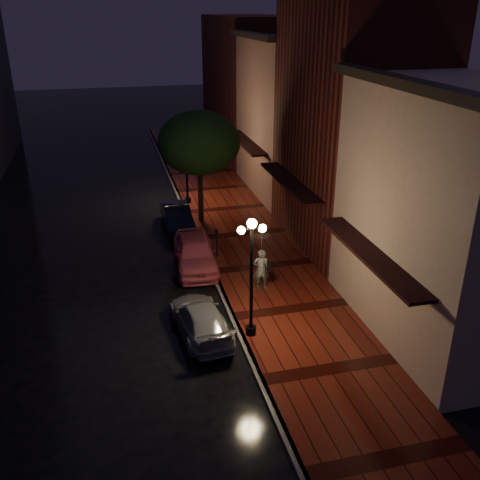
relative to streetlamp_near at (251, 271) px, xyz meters
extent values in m
plane|color=black|center=(-0.35, 5.00, -2.60)|extent=(120.00, 120.00, 0.00)
cube|color=#47130C|center=(1.90, 5.00, -2.53)|extent=(4.50, 60.00, 0.15)
cube|color=#595451|center=(-0.35, 5.00, -2.53)|extent=(0.25, 60.00, 0.15)
cube|color=gray|center=(6.65, -1.00, 1.65)|extent=(5.00, 8.00, 8.50)
cube|color=#511914|center=(6.65, 7.00, 2.90)|extent=(5.00, 8.00, 11.00)
cube|color=#8C5951|center=(6.65, 15.00, 1.90)|extent=(5.00, 8.00, 9.00)
cube|color=#511914|center=(6.65, 25.00, 2.40)|extent=(5.00, 12.00, 10.00)
cylinder|color=black|center=(0.00, 0.00, -0.45)|extent=(0.12, 0.12, 4.00)
cylinder|color=black|center=(0.00, 0.00, -2.30)|extent=(0.36, 0.36, 0.30)
cube|color=black|center=(0.00, 0.00, 1.55)|extent=(0.70, 0.08, 0.08)
sphere|color=#FEDC98|center=(0.00, 0.00, 1.70)|extent=(0.32, 0.32, 0.32)
sphere|color=#FEDC98|center=(-0.35, 0.00, 1.50)|extent=(0.26, 0.26, 0.26)
sphere|color=#FEDC98|center=(0.35, 0.00, 1.50)|extent=(0.26, 0.26, 0.26)
cylinder|color=black|center=(0.00, 14.00, -0.45)|extent=(0.12, 0.12, 4.00)
cylinder|color=black|center=(0.00, 14.00, -2.30)|extent=(0.36, 0.36, 0.30)
cube|color=black|center=(0.00, 14.00, 1.55)|extent=(0.70, 0.08, 0.08)
sphere|color=#FEDC98|center=(0.00, 14.00, 1.70)|extent=(0.32, 0.32, 0.32)
sphere|color=#FEDC98|center=(-0.35, 14.00, 1.50)|extent=(0.26, 0.26, 0.26)
sphere|color=#FEDC98|center=(0.35, 14.00, 1.50)|extent=(0.26, 0.26, 0.26)
cylinder|color=black|center=(0.25, 11.00, -0.85)|extent=(0.28, 0.28, 3.20)
ellipsoid|color=black|center=(0.25, 11.00, 1.75)|extent=(4.16, 4.16, 3.20)
sphere|color=black|center=(0.95, 11.60, 1.15)|extent=(1.80, 1.80, 1.80)
sphere|color=black|center=(-0.35, 10.30, 1.25)|extent=(1.80, 1.80, 1.80)
imported|color=#DC5A6A|center=(-0.95, 5.87, -1.87)|extent=(2.00, 4.40, 1.46)
imported|color=black|center=(-1.08, 10.66, -1.97)|extent=(1.41, 3.83, 1.25)
imported|color=#95959C|center=(-1.63, 0.71, -2.02)|extent=(1.99, 4.11, 1.15)
imported|color=silver|center=(1.24, 3.04, -1.58)|extent=(0.70, 0.52, 1.74)
imported|color=silver|center=(1.24, 3.04, -0.48)|extent=(1.01, 1.03, 0.93)
cylinder|color=black|center=(1.24, 3.04, -1.17)|extent=(0.02, 0.02, 1.39)
cube|color=black|center=(1.53, 2.99, -1.46)|extent=(0.14, 0.32, 0.35)
cylinder|color=black|center=(0.14, 6.42, -1.88)|extent=(0.06, 0.06, 1.15)
cube|color=black|center=(0.14, 6.42, -1.20)|extent=(0.15, 0.14, 0.23)
camera|label=1|loc=(-4.20, -15.16, 8.04)|focal=40.00mm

